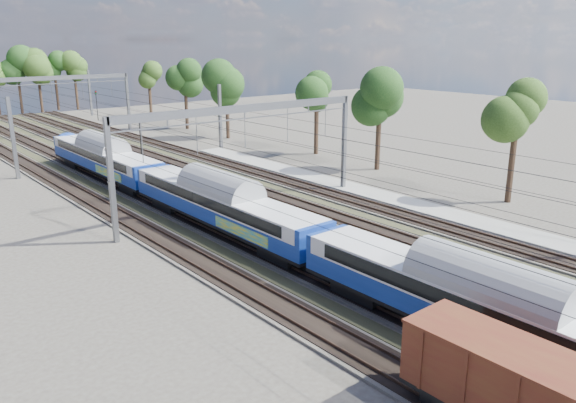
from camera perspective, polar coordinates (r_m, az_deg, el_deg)
track_bed at (r=60.00m, az=-12.62°, el=2.31°), size 21.00×130.00×0.34m
platform at (r=48.92m, az=14.34°, el=-0.86°), size 3.00×70.00×0.30m
catenary at (r=65.89m, az=-15.82°, el=8.88°), size 25.65×130.00×9.00m
tree_belt at (r=103.18m, az=-20.71°, el=11.77°), size 40.15×98.53×11.46m
emu_train at (r=41.62m, az=-6.53°, el=0.24°), size 3.14×66.40×4.59m
worker at (r=63.65m, az=-15.76°, el=3.69°), size 0.55×0.76×1.96m
signal_near at (r=69.78m, az=-14.81°, el=6.93°), size 0.40×0.37×5.54m
signal_far at (r=107.54m, az=-18.88°, el=9.58°), size 0.38×0.35×5.29m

